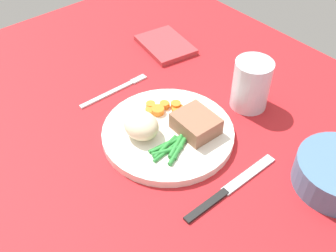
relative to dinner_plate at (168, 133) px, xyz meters
The scene contains 10 objects.
dining_table 2.96cm from the dinner_plate, 42.09° to the left, with size 120.00×90.00×2.00cm.
dinner_plate is the anchor object (origin of this frame).
meat_portion 5.68cm from the dinner_plate, 49.40° to the left, with size 7.68×6.61×3.30cm, color #936047.
mashed_potatoes 5.84cm from the dinner_plate, 116.57° to the right, with size 6.97×5.99×4.52cm, color beige.
carrot_slices 5.86cm from the dinner_plate, 148.76° to the left, with size 6.57×6.54×1.30cm.
green_beans 4.74cm from the dinner_plate, 29.76° to the right, with size 5.71×10.25×0.88cm.
fork 17.62cm from the dinner_plate, behind, with size 1.44×16.60×0.40cm.
knife 16.20cm from the dinner_plate, ahead, with size 1.70×20.50×0.64cm.
water_glass 19.16cm from the dinner_plate, 79.40° to the left, with size 7.48×7.48×10.28cm.
napkin 30.73cm from the dinner_plate, 141.19° to the left, with size 13.79×10.12×1.23cm, color #B2383D.
Camera 1 is at (39.16, -35.90, 55.52)cm, focal length 42.78 mm.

